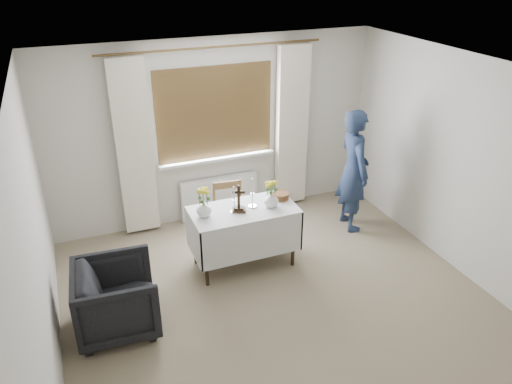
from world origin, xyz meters
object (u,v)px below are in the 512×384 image
wooden_chair (231,217)px  flower_vase_right (271,200)px  wooden_cross (239,198)px  person (354,170)px  flower_vase_left (204,209)px  armchair (117,298)px  altar_table (244,237)px

wooden_chair → flower_vase_right: 0.74m
wooden_chair → wooden_cross: (-0.05, -0.47, 0.50)m
wooden_chair → person: size_ratio=0.51×
wooden_chair → flower_vase_left: bearing=-129.7°
wooden_cross → flower_vase_right: 0.40m
wooden_cross → wooden_chair: bearing=106.2°
armchair → flower_vase_right: bearing=-70.6°
altar_table → flower_vase_right: size_ratio=6.81×
wooden_chair → altar_table: bearing=-81.8°
armchair → person: person is taller
armchair → person: size_ratio=0.48×
flower_vase_left → wooden_cross: bearing=-5.7°
wooden_cross → flower_vase_left: bearing=-162.9°
flower_vase_left → flower_vase_right: size_ratio=1.01×
wooden_cross → flower_vase_left: wooden_cross is taller
armchair → flower_vase_right: (1.89, 0.53, 0.49)m
flower_vase_right → person: bearing=16.3°
wooden_chair → flower_vase_left: 0.76m
altar_table → flower_vase_right: 0.57m
wooden_chair → flower_vase_right: size_ratio=4.70×
wooden_chair → flower_vase_left: (-0.46, -0.43, 0.43)m
wooden_cross → altar_table: bearing=46.2°
person → armchair: bearing=112.4°
altar_table → person: person is taller
wooden_cross → flower_vase_right: wooden_cross is taller
flower_vase_right → wooden_cross: bearing=175.6°
altar_table → wooden_cross: 0.55m
flower_vase_left → flower_vase_right: (0.79, -0.07, -0.00)m
altar_table → wooden_chair: 0.45m
armchair → flower_vase_right: 2.02m
altar_table → wooden_chair: wooden_chair is taller
wooden_cross → flower_vase_left: 0.41m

